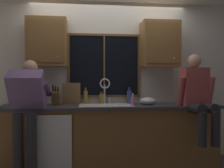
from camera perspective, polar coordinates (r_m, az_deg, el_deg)
name	(u,v)px	position (r m, az deg, el deg)	size (l,w,h in m)	color
back_wall	(109,81)	(4.03, -0.82, 0.69)	(5.59, 0.12, 2.55)	silver
window_glass	(104,66)	(3.96, -1.83, 4.29)	(1.10, 0.02, 0.95)	black
window_frame_top	(104,35)	(4.00, -1.82, 11.36)	(1.17, 0.02, 0.04)	brown
window_frame_bottom	(104,96)	(3.95, -1.81, -2.85)	(1.17, 0.02, 0.04)	brown
window_frame_left	(69,65)	(3.94, -10.10, 4.29)	(0.04, 0.02, 0.95)	brown
window_frame_right	(139,66)	(4.03, 6.26, 4.23)	(0.04, 0.02, 0.95)	brown
window_mullion_center	(104,66)	(3.94, -1.81, 4.30)	(0.02, 0.02, 0.95)	brown
lower_cabinet_run	(111,137)	(3.78, -0.24, -12.14)	(3.19, 0.58, 0.88)	brown
countertop	(111,106)	(3.68, -0.21, -5.23)	(3.25, 0.62, 0.04)	#38383D
dishwasher_front	(49,143)	(3.48, -14.43, -13.10)	(0.60, 0.02, 0.74)	white
upper_cabinet_left	(47,42)	(3.85, -14.84, 9.34)	(0.58, 0.36, 0.72)	olive
upper_cabinet_right	(160,44)	(4.00, 11.08, 9.06)	(0.58, 0.36, 0.72)	olive
sink	(106,112)	(3.69, -1.42, -6.43)	(0.80, 0.46, 0.21)	silver
faucet	(105,88)	(3.84, -1.57, -0.87)	(0.18, 0.09, 0.40)	silver
person_standing	(27,105)	(3.42, -19.17, -4.70)	(0.53, 0.68, 1.58)	#262628
person_sitting_on_counter	(197,93)	(3.76, 19.27, -2.06)	(0.54, 0.62, 1.26)	#262628
knife_block	(56,98)	(3.75, -12.96, -3.18)	(0.12, 0.18, 0.32)	brown
cutting_board	(71,94)	(3.87, -9.45, -2.20)	(0.28, 0.02, 0.33)	#997047
mixing_bowl	(148,101)	(3.78, 8.28, -3.95)	(0.24, 0.24, 0.12)	silver
soap_dispenser	(133,101)	(3.60, 4.86, -3.94)	(0.06, 0.07, 0.19)	pink
bottle_green_glass	(101,98)	(3.89, -2.47, -3.34)	(0.08, 0.08, 0.20)	olive
bottle_tall_clear	(86,97)	(3.87, -6.18, -3.01)	(0.07, 0.07, 0.26)	olive
bottle_amber_small	(129,97)	(3.90, 4.04, -2.95)	(0.07, 0.07, 0.27)	#334C8C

